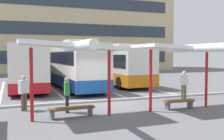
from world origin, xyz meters
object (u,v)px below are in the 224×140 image
(coach_bus_1, at_px, (71,66))
(waiting_shelter_1, at_px, (73,48))
(bench_2, at_px, (179,102))
(coach_bus_2, at_px, (115,66))
(waiting_shelter_2, at_px, (183,50))
(waiting_passenger_0, at_px, (184,83))
(waiting_passenger_2, at_px, (67,92))
(bench_1, at_px, (72,109))
(coach_bus_0, at_px, (26,66))
(waiting_passenger_1, at_px, (24,90))

(coach_bus_1, distance_m, waiting_shelter_1, 11.43)
(bench_2, bearing_deg, coach_bus_2, 84.67)
(waiting_shelter_2, bearing_deg, bench_2, 90.00)
(waiting_passenger_0, relative_size, waiting_passenger_2, 1.02)
(waiting_shelter_1, height_order, waiting_passenger_0, waiting_shelter_1)
(bench_1, bearing_deg, waiting_passenger_0, 17.92)
(coach_bus_0, xyz_separation_m, waiting_shelter_1, (1.25, -11.61, 1.20))
(coach_bus_1, xyz_separation_m, bench_1, (-2.23, -10.71, -1.43))
(coach_bus_1, bearing_deg, coach_bus_0, 172.34)
(bench_1, distance_m, waiting_shelter_2, 6.00)
(coach_bus_1, height_order, waiting_passenger_1, coach_bus_1)
(coach_bus_0, distance_m, bench_2, 13.18)
(bench_2, bearing_deg, coach_bus_1, 106.28)
(bench_1, height_order, bench_2, same)
(waiting_passenger_0, xyz_separation_m, waiting_passenger_1, (-9.36, -0.29, 0.01))
(bench_2, bearing_deg, waiting_shelter_1, -176.63)
(coach_bus_1, relative_size, waiting_passenger_2, 7.48)
(coach_bus_2, bearing_deg, waiting_passenger_0, -83.42)
(coach_bus_0, height_order, waiting_passenger_1, coach_bus_0)
(bench_2, xyz_separation_m, waiting_passenger_1, (-7.26, 2.25, 0.66))
(bench_1, distance_m, waiting_passenger_2, 1.18)
(coach_bus_0, distance_m, bench_1, 11.34)
(bench_1, xyz_separation_m, waiting_shelter_2, (5.39, -0.41, 2.60))
(waiting_shelter_1, xyz_separation_m, waiting_shelter_2, (5.39, 0.03, -0.04))
(waiting_passenger_1, xyz_separation_m, waiting_passenger_2, (1.86, -1.13, -0.03))
(waiting_shelter_2, bearing_deg, bench_1, 175.66)
(bench_1, relative_size, bench_2, 1.26)
(coach_bus_2, distance_m, waiting_shelter_2, 11.89)
(waiting_passenger_0, distance_m, waiting_passenger_1, 9.36)
(coach_bus_2, xyz_separation_m, waiting_passenger_0, (1.03, -8.94, -0.66))
(coach_bus_0, bearing_deg, waiting_shelter_1, -83.87)
(waiting_passenger_1, height_order, waiting_passenger_2, waiting_passenger_1)
(bench_2, height_order, waiting_passenger_2, waiting_passenger_2)
(coach_bus_2, xyz_separation_m, bench_2, (-1.07, -11.48, -1.32))
(waiting_passenger_2, bearing_deg, waiting_shelter_2, -14.64)
(coach_bus_1, xyz_separation_m, waiting_shelter_2, (3.16, -11.12, 1.17))
(coach_bus_0, xyz_separation_m, coach_bus_1, (3.48, -0.47, -0.01))
(waiting_shelter_1, height_order, bench_1, waiting_shelter_1)
(bench_2, bearing_deg, waiting_passenger_0, 50.40)
(waiting_passenger_1, bearing_deg, coach_bus_1, 64.48)
(bench_2, bearing_deg, waiting_shelter_2, -90.00)
(waiting_passenger_0, bearing_deg, waiting_passenger_2, -169.24)
(waiting_shelter_1, relative_size, waiting_shelter_2, 1.00)
(waiting_shelter_2, relative_size, waiting_passenger_0, 2.61)
(coach_bus_2, height_order, bench_2, coach_bus_2)
(coach_bus_1, height_order, waiting_shelter_1, coach_bus_1)
(coach_bus_0, height_order, bench_2, coach_bus_0)
(waiting_shelter_1, bearing_deg, waiting_passenger_0, 20.88)
(coach_bus_2, xyz_separation_m, waiting_shelter_2, (-1.07, -11.77, 1.30))
(waiting_passenger_1, bearing_deg, bench_2, -17.21)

